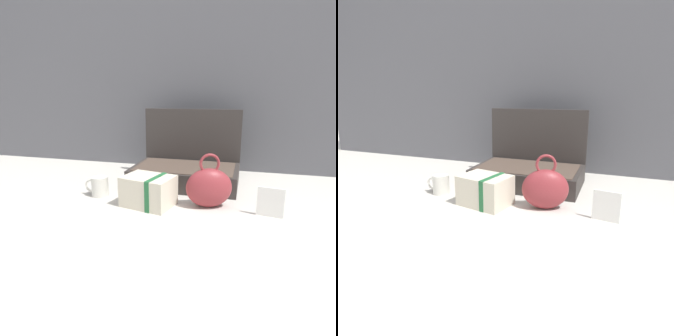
% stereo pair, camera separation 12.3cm
% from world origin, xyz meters
% --- Properties ---
extents(ground_plane, '(6.00, 6.00, 0.00)m').
position_xyz_m(ground_plane, '(0.00, 0.00, 0.00)').
color(ground_plane, beige).
extents(back_wall, '(3.20, 0.06, 1.40)m').
position_xyz_m(back_wall, '(0.00, 0.58, 0.70)').
color(back_wall, '#56565B').
rests_on(back_wall, ground_plane).
extents(open_suitcase, '(0.51, 0.34, 0.36)m').
position_xyz_m(open_suitcase, '(0.05, 0.25, 0.08)').
color(open_suitcase, '#332D2B').
rests_on(open_suitcase, ground_plane).
extents(teal_pouch_handbag, '(0.21, 0.15, 0.22)m').
position_xyz_m(teal_pouch_handbag, '(0.20, -0.05, 0.08)').
color(teal_pouch_handbag, maroon).
rests_on(teal_pouch_handbag, ground_plane).
extents(cream_toiletry_bag, '(0.22, 0.19, 0.13)m').
position_xyz_m(cream_toiletry_bag, '(-0.03, -0.10, 0.06)').
color(cream_toiletry_bag, beige).
rests_on(cream_toiletry_bag, ground_plane).
extents(coffee_mug, '(0.11, 0.07, 0.09)m').
position_xyz_m(coffee_mug, '(-0.28, -0.05, 0.04)').
color(coffee_mug, silver).
rests_on(coffee_mug, ground_plane).
extents(info_card_left, '(0.10, 0.02, 0.11)m').
position_xyz_m(info_card_left, '(0.44, -0.09, 0.06)').
color(info_card_left, white).
rests_on(info_card_left, ground_plane).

